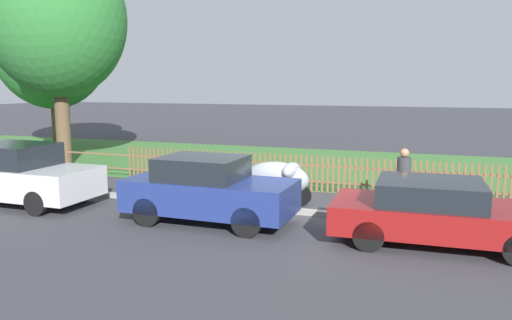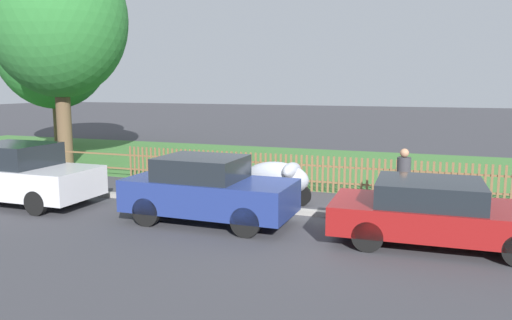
{
  "view_description": "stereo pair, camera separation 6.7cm",
  "coord_description": "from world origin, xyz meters",
  "px_view_note": "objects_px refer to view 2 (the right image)",
  "views": [
    {
      "loc": [
        3.15,
        -11.01,
        3.03
      ],
      "look_at": [
        -1.14,
        0.93,
        1.1
      ],
      "focal_mm": 35.0,
      "sensor_mm": 36.0,
      "label": 1
    },
    {
      "loc": [
        3.21,
        -10.99,
        3.03
      ],
      "look_at": [
        -1.14,
        0.93,
        1.1
      ],
      "focal_mm": 35.0,
      "sensor_mm": 36.0,
      "label": 2
    }
  ],
  "objects_px": {
    "parked_car_black_saloon": "(208,189)",
    "parked_car_navy_estate": "(437,212)",
    "covered_motorcycle": "(278,179)",
    "tree_nearest_kerb": "(53,44)",
    "tree_behind_motorcycle": "(58,19)",
    "pedestrian_near_fence": "(403,178)",
    "parked_car_silver_hatchback": "(19,174)"
  },
  "relations": [
    {
      "from": "parked_car_silver_hatchback",
      "to": "tree_behind_motorcycle",
      "type": "relative_size",
      "value": 0.48
    },
    {
      "from": "tree_behind_motorcycle",
      "to": "parked_car_navy_estate",
      "type": "bearing_deg",
      "value": -21.95
    },
    {
      "from": "pedestrian_near_fence",
      "to": "tree_nearest_kerb",
      "type": "bearing_deg",
      "value": 19.77
    },
    {
      "from": "parked_car_navy_estate",
      "to": "covered_motorcycle",
      "type": "distance_m",
      "value": 4.36
    },
    {
      "from": "parked_car_navy_estate",
      "to": "pedestrian_near_fence",
      "type": "distance_m",
      "value": 2.21
    },
    {
      "from": "parked_car_navy_estate",
      "to": "tree_behind_motorcycle",
      "type": "distance_m",
      "value": 15.16
    },
    {
      "from": "parked_car_black_saloon",
      "to": "tree_behind_motorcycle",
      "type": "relative_size",
      "value": 0.45
    },
    {
      "from": "covered_motorcycle",
      "to": "tree_behind_motorcycle",
      "type": "bearing_deg",
      "value": 163.48
    },
    {
      "from": "tree_behind_motorcycle",
      "to": "tree_nearest_kerb",
      "type": "bearing_deg",
      "value": 133.93
    },
    {
      "from": "parked_car_navy_estate",
      "to": "covered_motorcycle",
      "type": "xyz_separation_m",
      "value": [
        -3.83,
        2.09,
        0.02
      ]
    },
    {
      "from": "parked_car_black_saloon",
      "to": "parked_car_navy_estate",
      "type": "xyz_separation_m",
      "value": [
        4.75,
        0.09,
        -0.11
      ]
    },
    {
      "from": "parked_car_navy_estate",
      "to": "pedestrian_near_fence",
      "type": "bearing_deg",
      "value": 108.25
    },
    {
      "from": "covered_motorcycle",
      "to": "pedestrian_near_fence",
      "type": "relative_size",
      "value": 1.18
    },
    {
      "from": "parked_car_silver_hatchback",
      "to": "tree_behind_motorcycle",
      "type": "xyz_separation_m",
      "value": [
        -3.3,
        5.52,
        4.63
      ]
    },
    {
      "from": "parked_car_navy_estate",
      "to": "tree_nearest_kerb",
      "type": "height_order",
      "value": "tree_nearest_kerb"
    },
    {
      "from": "covered_motorcycle",
      "to": "pedestrian_near_fence",
      "type": "height_order",
      "value": "pedestrian_near_fence"
    },
    {
      "from": "pedestrian_near_fence",
      "to": "parked_car_black_saloon",
      "type": "bearing_deg",
      "value": 73.2
    },
    {
      "from": "tree_behind_motorcycle",
      "to": "pedestrian_near_fence",
      "type": "relative_size",
      "value": 5.31
    },
    {
      "from": "parked_car_navy_estate",
      "to": "tree_nearest_kerb",
      "type": "relative_size",
      "value": 0.5
    },
    {
      "from": "parked_car_black_saloon",
      "to": "tree_behind_motorcycle",
      "type": "bearing_deg",
      "value": 148.06
    },
    {
      "from": "parked_car_navy_estate",
      "to": "pedestrian_near_fence",
      "type": "xyz_separation_m",
      "value": [
        -0.76,
        2.06,
        0.25
      ]
    },
    {
      "from": "covered_motorcycle",
      "to": "tree_behind_motorcycle",
      "type": "distance_m",
      "value": 11.13
    },
    {
      "from": "parked_car_navy_estate",
      "to": "tree_behind_motorcycle",
      "type": "xyz_separation_m",
      "value": [
        -13.35,
        5.38,
        4.76
      ]
    },
    {
      "from": "parked_car_silver_hatchback",
      "to": "parked_car_navy_estate",
      "type": "distance_m",
      "value": 10.05
    },
    {
      "from": "covered_motorcycle",
      "to": "parked_car_black_saloon",
      "type": "bearing_deg",
      "value": -110.35
    },
    {
      "from": "covered_motorcycle",
      "to": "tree_nearest_kerb",
      "type": "relative_size",
      "value": 0.23
    },
    {
      "from": "parked_car_silver_hatchback",
      "to": "pedestrian_near_fence",
      "type": "height_order",
      "value": "pedestrian_near_fence"
    },
    {
      "from": "parked_car_black_saloon",
      "to": "tree_nearest_kerb",
      "type": "distance_m",
      "value": 17.12
    },
    {
      "from": "parked_car_navy_estate",
      "to": "pedestrian_near_fence",
      "type": "height_order",
      "value": "pedestrian_near_fence"
    },
    {
      "from": "parked_car_black_saloon",
      "to": "parked_car_navy_estate",
      "type": "height_order",
      "value": "parked_car_black_saloon"
    },
    {
      "from": "parked_car_black_saloon",
      "to": "covered_motorcycle",
      "type": "relative_size",
      "value": 2.01
    },
    {
      "from": "parked_car_silver_hatchback",
      "to": "parked_car_black_saloon",
      "type": "distance_m",
      "value": 5.29
    }
  ]
}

